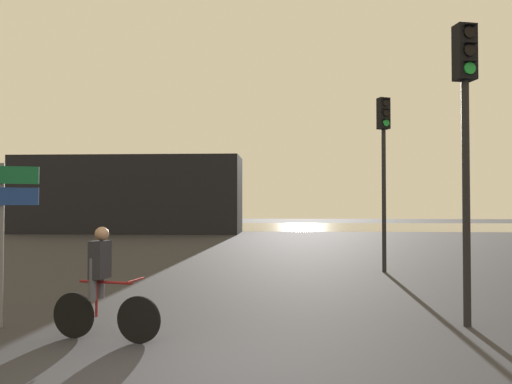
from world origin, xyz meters
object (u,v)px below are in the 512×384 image
(traffic_light_near_right, at_px, (466,117))
(direction_sign_post, at_px, (1,214))
(cyclist, at_px, (102,283))
(traffic_light_far_right, at_px, (384,152))
(distant_building, at_px, (129,195))

(traffic_light_near_right, bearing_deg, direction_sign_post, -9.51)
(traffic_light_near_right, distance_m, cyclist, 6.17)
(traffic_light_far_right, height_order, cyclist, traffic_light_far_right)
(distant_building, distance_m, cyclist, 27.23)
(distant_building, xyz_separation_m, traffic_light_far_right, (13.23, -18.62, 0.89))
(distant_building, relative_size, traffic_light_far_right, 3.00)
(distant_building, height_order, traffic_light_far_right, distant_building)
(traffic_light_far_right, distance_m, direction_sign_post, 10.16)
(cyclist, bearing_deg, distant_building, -151.03)
(traffic_light_far_right, xyz_separation_m, direction_sign_post, (-7.37, -6.79, -1.65))
(distant_building, bearing_deg, traffic_light_far_right, -54.61)
(traffic_light_far_right, relative_size, traffic_light_near_right, 1.03)
(direction_sign_post, bearing_deg, distant_building, -99.14)
(traffic_light_near_right, bearing_deg, traffic_light_far_right, -102.81)
(distant_building, relative_size, cyclist, 8.94)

